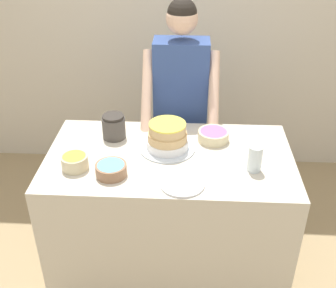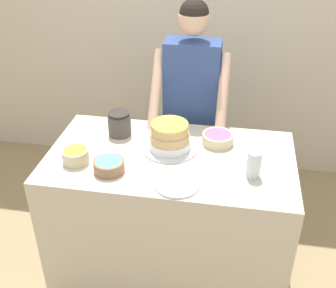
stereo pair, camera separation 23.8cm
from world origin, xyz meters
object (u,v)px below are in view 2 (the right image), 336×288
frosting_bowl_purple (218,138)px  stoneware_jar (119,124)px  frosting_bowl_blue (109,165)px  person_baker (191,97)px  drinking_glass (254,164)px  frosting_bowl_orange (76,155)px  ceramic_plate (177,184)px  cake (170,138)px

frosting_bowl_purple → stoneware_jar: size_ratio=1.24×
stoneware_jar → frosting_bowl_blue: bearing=-83.0°
person_baker → drinking_glass: 0.84m
stoneware_jar → person_baker: bearing=44.9°
frosting_bowl_blue → drinking_glass: (0.78, 0.09, 0.04)m
drinking_glass → stoneware_jar: bearing=159.3°
frosting_bowl_orange → drinking_glass: bearing=2.0°
person_baker → frosting_bowl_purple: bearing=-62.1°
person_baker → ceramic_plate: (0.03, -0.87, -0.10)m
drinking_glass → ceramic_plate: drinking_glass is taller
drinking_glass → ceramic_plate: bearing=-158.4°
frosting_bowl_orange → frosting_bowl_blue: 0.22m
stoneware_jar → frosting_bowl_orange: bearing=-115.0°
frosting_bowl_orange → ceramic_plate: bearing=-11.4°
cake → frosting_bowl_orange: bearing=-155.4°
frosting_bowl_orange → frosting_bowl_purple: frosting_bowl_orange is taller
frosting_bowl_orange → ceramic_plate: frosting_bowl_orange is taller
drinking_glass → stoneware_jar: (-0.83, 0.32, -0.00)m
cake → frosting_bowl_purple: size_ratio=1.76×
frosting_bowl_orange → frosting_bowl_blue: (0.21, -0.05, -0.01)m
person_baker → ceramic_plate: 0.88m
frosting_bowl_purple → ceramic_plate: size_ratio=0.79×
frosting_bowl_orange → stoneware_jar: size_ratio=0.97×
frosting_bowl_orange → ceramic_plate: (0.60, -0.12, -0.04)m
person_baker → frosting_bowl_blue: (-0.35, -0.81, -0.07)m
cake → frosting_bowl_blue: size_ratio=1.96×
frosting_bowl_blue → stoneware_jar: 0.41m
frosting_bowl_purple → frosting_bowl_orange: bearing=-156.1°
frosting_bowl_orange → stoneware_jar: 0.39m
frosting_bowl_purple → ceramic_plate: bearing=-111.1°
frosting_bowl_purple → ceramic_plate: 0.50m
person_baker → drinking_glass: person_baker is taller
frosting_bowl_orange → frosting_bowl_blue: frosting_bowl_orange is taller
frosting_bowl_purple → drinking_glass: size_ratio=1.25×
ceramic_plate → stoneware_jar: size_ratio=1.56×
frosting_bowl_purple → person_baker: bearing=117.9°
frosting_bowl_blue → drinking_glass: bearing=6.5°
cake → stoneware_jar: (-0.34, 0.12, -0.00)m
cake → stoneware_jar: cake is taller
frosting_bowl_orange → ceramic_plate: 0.61m
cake → drinking_glass: 0.53m
frosting_bowl_blue → frosting_bowl_purple: frosting_bowl_blue is taller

